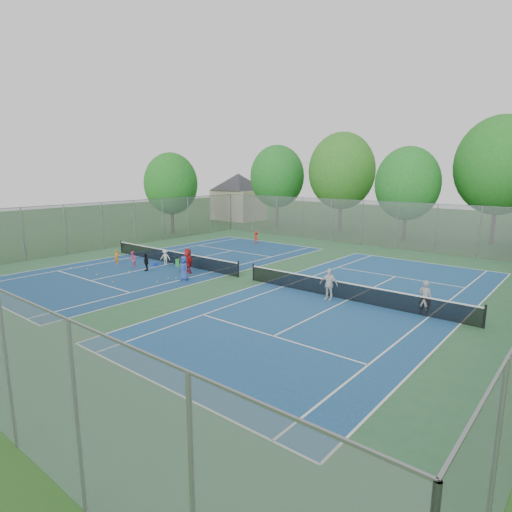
% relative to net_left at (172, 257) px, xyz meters
% --- Properties ---
extents(ground, '(120.00, 120.00, 0.00)m').
position_rel_net_left_xyz_m(ground, '(7.00, 0.00, -0.46)').
color(ground, '#214D18').
rests_on(ground, ground).
extents(court_pad, '(32.00, 32.00, 0.01)m').
position_rel_net_left_xyz_m(court_pad, '(7.00, 0.00, -0.45)').
color(court_pad, '#2D613A').
rests_on(court_pad, ground).
extents(court_left, '(10.97, 23.77, 0.01)m').
position_rel_net_left_xyz_m(court_left, '(0.00, 0.00, -0.44)').
color(court_left, navy).
rests_on(court_left, court_pad).
extents(court_right, '(10.97, 23.77, 0.01)m').
position_rel_net_left_xyz_m(court_right, '(14.00, 0.00, -0.44)').
color(court_right, navy).
rests_on(court_right, court_pad).
extents(net_left, '(12.87, 0.10, 0.91)m').
position_rel_net_left_xyz_m(net_left, '(0.00, 0.00, 0.00)').
color(net_left, black).
rests_on(net_left, ground).
extents(net_right, '(12.87, 0.10, 0.91)m').
position_rel_net_left_xyz_m(net_right, '(14.00, 0.00, 0.00)').
color(net_right, black).
rests_on(net_right, ground).
extents(fence_north, '(32.00, 0.10, 4.00)m').
position_rel_net_left_xyz_m(fence_north, '(7.00, 16.00, 1.54)').
color(fence_north, gray).
rests_on(fence_north, ground).
extents(fence_west, '(0.10, 32.00, 4.00)m').
position_rel_net_left_xyz_m(fence_west, '(-9.00, 0.00, 1.54)').
color(fence_west, gray).
rests_on(fence_west, ground).
extents(house, '(11.03, 11.03, 7.30)m').
position_rel_net_left_xyz_m(house, '(-15.00, 24.00, 3.76)').
color(house, '#B7A88C').
rests_on(house, ground).
extents(tree_nw, '(6.40, 6.40, 9.58)m').
position_rel_net_left_xyz_m(tree_nw, '(-7.00, 22.00, 5.44)').
color(tree_nw, '#443326').
rests_on(tree_nw, ground).
extents(tree_nl, '(7.20, 7.20, 10.69)m').
position_rel_net_left_xyz_m(tree_nl, '(1.00, 23.00, 6.09)').
color(tree_nl, '#443326').
rests_on(tree_nl, ground).
extents(tree_nc, '(6.00, 6.00, 8.85)m').
position_rel_net_left_xyz_m(tree_nc, '(9.00, 21.00, 4.94)').
color(tree_nc, '#443326').
rests_on(tree_nc, ground).
extents(tree_nr, '(7.60, 7.60, 11.42)m').
position_rel_net_left_xyz_m(tree_nr, '(16.00, 24.00, 6.59)').
color(tree_nr, '#443326').
rests_on(tree_nr, ground).
extents(tree_side_w, '(5.60, 5.60, 8.47)m').
position_rel_net_left_xyz_m(tree_side_w, '(-12.00, 10.00, 4.79)').
color(tree_side_w, '#443326').
rests_on(tree_side_w, ground).
extents(ball_crate, '(0.40, 0.40, 0.28)m').
position_rel_net_left_xyz_m(ball_crate, '(-0.36, -1.30, -0.32)').
color(ball_crate, blue).
rests_on(ball_crate, ground).
extents(ball_hopper, '(0.36, 0.36, 0.54)m').
position_rel_net_left_xyz_m(ball_hopper, '(1.09, -0.39, -0.19)').
color(ball_hopper, green).
rests_on(ball_hopper, ground).
extents(student_a, '(0.41, 0.29, 1.06)m').
position_rel_net_left_xyz_m(student_a, '(-2.78, -2.76, 0.08)').
color(student_a, orange).
rests_on(student_a, ground).
extents(student_b, '(0.71, 0.65, 1.16)m').
position_rel_net_left_xyz_m(student_b, '(-1.09, -2.59, 0.13)').
color(student_b, '#D95485').
rests_on(student_b, ground).
extents(student_c, '(0.83, 0.72, 1.12)m').
position_rel_net_left_xyz_m(student_c, '(-0.04, -0.60, 0.10)').
color(student_c, beige).
rests_on(student_c, ground).
extents(student_d, '(0.75, 0.47, 1.19)m').
position_rel_net_left_xyz_m(student_d, '(0.43, -2.59, 0.14)').
color(student_d, black).
rests_on(student_d, ground).
extents(student_e, '(0.79, 0.56, 1.52)m').
position_rel_net_left_xyz_m(student_e, '(4.31, -2.67, 0.30)').
color(student_e, '#294697').
rests_on(student_e, ground).
extents(student_f, '(1.60, 0.80, 1.65)m').
position_rel_net_left_xyz_m(student_f, '(3.09, -1.26, 0.37)').
color(student_f, '#B3191A').
rests_on(student_f, ground).
extents(child_far_baseline, '(0.86, 0.70, 1.17)m').
position_rel_net_left_xyz_m(child_far_baseline, '(-0.69, 10.41, 0.13)').
color(child_far_baseline, '#AF2519').
rests_on(child_far_baseline, ground).
extents(instructor, '(0.63, 0.43, 1.68)m').
position_rel_net_left_xyz_m(instructor, '(17.83, 0.14, 0.39)').
color(instructor, gray).
rests_on(instructor, ground).
extents(teen_court_b, '(1.02, 0.51, 1.68)m').
position_rel_net_left_xyz_m(teen_court_b, '(13.17, -0.57, 0.38)').
color(teen_court_b, silver).
rests_on(teen_court_b, ground).
extents(tennis_ball_0, '(0.07, 0.07, 0.07)m').
position_rel_net_left_xyz_m(tennis_ball_0, '(-1.02, -5.36, -0.42)').
color(tennis_ball_0, yellow).
rests_on(tennis_ball_0, ground).
extents(tennis_ball_1, '(0.07, 0.07, 0.07)m').
position_rel_net_left_xyz_m(tennis_ball_1, '(-3.90, -1.10, -0.42)').
color(tennis_ball_1, yellow).
rests_on(tennis_ball_1, ground).
extents(tennis_ball_2, '(0.07, 0.07, 0.07)m').
position_rel_net_left_xyz_m(tennis_ball_2, '(-2.91, -1.35, -0.42)').
color(tennis_ball_2, '#CAEB36').
rests_on(tennis_ball_2, ground).
extents(tennis_ball_3, '(0.07, 0.07, 0.07)m').
position_rel_net_left_xyz_m(tennis_ball_3, '(-3.96, -2.25, -0.42)').
color(tennis_ball_3, '#D3DE33').
rests_on(tennis_ball_3, ground).
extents(tennis_ball_4, '(0.07, 0.07, 0.07)m').
position_rel_net_left_xyz_m(tennis_ball_4, '(3.24, -3.03, -0.42)').
color(tennis_ball_4, '#C5DF34').
rests_on(tennis_ball_4, ground).
extents(tennis_ball_5, '(0.07, 0.07, 0.07)m').
position_rel_net_left_xyz_m(tennis_ball_5, '(3.04, -1.77, -0.42)').
color(tennis_ball_5, '#D1EA36').
rests_on(tennis_ball_5, ground).
extents(tennis_ball_6, '(0.07, 0.07, 0.07)m').
position_rel_net_left_xyz_m(tennis_ball_6, '(1.42, -5.75, -0.42)').
color(tennis_ball_6, '#C2D130').
rests_on(tennis_ball_6, ground).
extents(tennis_ball_7, '(0.07, 0.07, 0.07)m').
position_rel_net_left_xyz_m(tennis_ball_7, '(-2.93, -4.95, -0.42)').
color(tennis_ball_7, gold).
rests_on(tennis_ball_7, ground).
extents(tennis_ball_8, '(0.07, 0.07, 0.07)m').
position_rel_net_left_xyz_m(tennis_ball_8, '(3.48, -4.08, -0.42)').
color(tennis_ball_8, '#BEE836').
rests_on(tennis_ball_8, ground).
extents(tennis_ball_9, '(0.07, 0.07, 0.07)m').
position_rel_net_left_xyz_m(tennis_ball_9, '(3.66, -2.77, -0.42)').
color(tennis_ball_9, '#C9ED37').
rests_on(tennis_ball_9, ground).
extents(tennis_ball_10, '(0.07, 0.07, 0.07)m').
position_rel_net_left_xyz_m(tennis_ball_10, '(-4.22, -5.43, -0.42)').
color(tennis_ball_10, '#CEEE37').
rests_on(tennis_ball_10, ground).
extents(tennis_ball_11, '(0.07, 0.07, 0.07)m').
position_rel_net_left_xyz_m(tennis_ball_11, '(-0.24, -3.49, -0.42)').
color(tennis_ball_11, '#E2F238').
rests_on(tennis_ball_11, ground).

